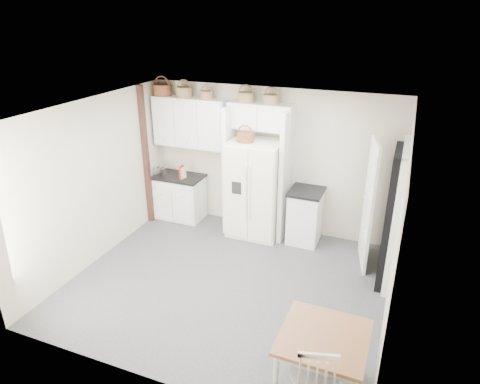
% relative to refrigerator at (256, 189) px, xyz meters
% --- Properties ---
extents(floor, '(4.50, 4.50, 0.00)m').
position_rel_refrigerator_xyz_m(floor, '(0.15, -1.62, -0.87)').
color(floor, '#37383E').
rests_on(floor, ground).
extents(ceiling, '(4.50, 4.50, 0.00)m').
position_rel_refrigerator_xyz_m(ceiling, '(0.15, -1.62, 1.73)').
color(ceiling, white).
rests_on(ceiling, wall_back).
extents(wall_back, '(4.50, 0.00, 4.50)m').
position_rel_refrigerator_xyz_m(wall_back, '(0.15, 0.38, 0.43)').
color(wall_back, beige).
rests_on(wall_back, floor).
extents(wall_left, '(0.00, 4.00, 4.00)m').
position_rel_refrigerator_xyz_m(wall_left, '(-2.10, -1.62, 0.43)').
color(wall_left, beige).
rests_on(wall_left, floor).
extents(wall_right, '(0.00, 4.00, 4.00)m').
position_rel_refrigerator_xyz_m(wall_right, '(2.40, -1.62, 0.43)').
color(wall_right, beige).
rests_on(wall_right, floor).
extents(refrigerator, '(0.90, 0.73, 1.75)m').
position_rel_refrigerator_xyz_m(refrigerator, '(0.00, 0.00, 0.00)').
color(refrigerator, white).
rests_on(refrigerator, floor).
extents(base_cab_left, '(0.90, 0.57, 0.83)m').
position_rel_refrigerator_xyz_m(base_cab_left, '(-1.59, 0.08, -0.46)').
color(base_cab_left, white).
rests_on(base_cab_left, floor).
extents(base_cab_right, '(0.52, 0.63, 0.92)m').
position_rel_refrigerator_xyz_m(base_cab_right, '(0.90, 0.08, -0.41)').
color(base_cab_right, white).
rests_on(base_cab_right, floor).
extents(dining_table, '(0.89, 0.89, 0.74)m').
position_rel_refrigerator_xyz_m(dining_table, '(1.85, -3.07, -0.51)').
color(dining_table, brown).
rests_on(dining_table, floor).
extents(windsor_chair, '(0.58, 0.55, 0.99)m').
position_rel_refrigerator_xyz_m(windsor_chair, '(1.83, -3.37, -0.38)').
color(windsor_chair, white).
rests_on(windsor_chair, floor).
extents(counter_left, '(0.93, 0.60, 0.04)m').
position_rel_refrigerator_xyz_m(counter_left, '(-1.59, 0.08, -0.02)').
color(counter_left, black).
rests_on(counter_left, base_cab_left).
extents(counter_right, '(0.56, 0.67, 0.04)m').
position_rel_refrigerator_xyz_m(counter_right, '(0.90, 0.08, 0.07)').
color(counter_right, black).
rests_on(counter_right, base_cab_right).
extents(toaster, '(0.25, 0.18, 0.16)m').
position_rel_refrigerator_xyz_m(toaster, '(-1.93, -0.02, 0.07)').
color(toaster, silver).
rests_on(toaster, counter_left).
extents(cookbook_red, '(0.05, 0.16, 0.24)m').
position_rel_refrigerator_xyz_m(cookbook_red, '(-1.48, -0.00, 0.12)').
color(cookbook_red, maroon).
rests_on(cookbook_red, counter_left).
extents(cookbook_cream, '(0.06, 0.15, 0.21)m').
position_rel_refrigerator_xyz_m(cookbook_cream, '(-1.45, -0.00, 0.10)').
color(cookbook_cream, beige).
rests_on(cookbook_cream, counter_left).
extents(basket_upper_a, '(0.34, 0.34, 0.19)m').
position_rel_refrigerator_xyz_m(basket_upper_a, '(-1.90, 0.21, 1.57)').
color(basket_upper_a, brown).
rests_on(basket_upper_a, upper_cabinet).
extents(basket_upper_b, '(0.30, 0.30, 0.18)m').
position_rel_refrigerator_xyz_m(basket_upper_b, '(-1.45, 0.21, 1.56)').
color(basket_upper_b, brown).
rests_on(basket_upper_b, upper_cabinet).
extents(basket_upper_c, '(0.24, 0.24, 0.14)m').
position_rel_refrigerator_xyz_m(basket_upper_c, '(-1.01, 0.21, 1.55)').
color(basket_upper_c, brown).
rests_on(basket_upper_c, upper_cabinet).
extents(basket_bridge_a, '(0.29, 0.29, 0.16)m').
position_rel_refrigerator_xyz_m(basket_bridge_a, '(-0.27, 0.21, 1.56)').
color(basket_bridge_a, brown).
rests_on(basket_bridge_a, bridge_cabinet).
extents(basket_bridge_b, '(0.27, 0.27, 0.15)m').
position_rel_refrigerator_xyz_m(basket_bridge_b, '(0.17, 0.21, 1.55)').
color(basket_bridge_b, brown).
rests_on(basket_bridge_b, bridge_cabinet).
extents(basket_fridge_a, '(0.29, 0.29, 0.16)m').
position_rel_refrigerator_xyz_m(basket_fridge_a, '(-0.17, -0.10, 0.95)').
color(basket_fridge_a, brown).
rests_on(basket_fridge_a, refrigerator).
extents(upper_cabinet, '(1.40, 0.34, 0.90)m').
position_rel_refrigerator_xyz_m(upper_cabinet, '(-1.35, 0.21, 1.03)').
color(upper_cabinet, white).
rests_on(upper_cabinet, wall_back).
extents(bridge_cabinet, '(1.12, 0.34, 0.45)m').
position_rel_refrigerator_xyz_m(bridge_cabinet, '(0.00, 0.21, 1.25)').
color(bridge_cabinet, white).
rests_on(bridge_cabinet, wall_back).
extents(fridge_panel_left, '(0.08, 0.60, 2.30)m').
position_rel_refrigerator_xyz_m(fridge_panel_left, '(-0.51, 0.08, 0.28)').
color(fridge_panel_left, white).
rests_on(fridge_panel_left, floor).
extents(fridge_panel_right, '(0.08, 0.60, 2.30)m').
position_rel_refrigerator_xyz_m(fridge_panel_right, '(0.51, 0.08, 0.28)').
color(fridge_panel_right, white).
rests_on(fridge_panel_right, floor).
extents(trim_post, '(0.09, 0.09, 2.60)m').
position_rel_refrigerator_xyz_m(trim_post, '(-2.05, -0.27, 0.43)').
color(trim_post, black).
rests_on(trim_post, floor).
extents(doorway_void, '(0.18, 0.85, 2.05)m').
position_rel_refrigerator_xyz_m(doorway_void, '(2.31, -0.62, 0.15)').
color(doorway_void, black).
rests_on(doorway_void, floor).
extents(door_slab, '(0.21, 0.79, 2.05)m').
position_rel_refrigerator_xyz_m(door_slab, '(1.95, -0.29, 0.15)').
color(door_slab, white).
rests_on(door_slab, floor).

